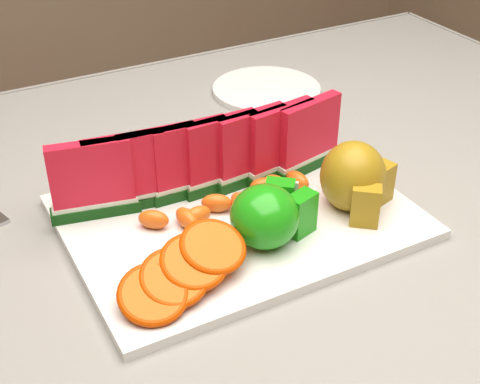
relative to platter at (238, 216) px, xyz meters
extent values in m
cube|color=#4A2A1B|center=(-0.06, 0.00, -0.03)|extent=(1.40, 0.90, 0.03)
cube|color=#4A2A1B|center=(0.58, 0.39, -0.40)|extent=(0.06, 0.06, 0.72)
cube|color=slate|center=(-0.06, 0.00, -0.01)|extent=(1.52, 1.02, 0.01)
cube|color=slate|center=(-0.06, 0.51, -0.10)|extent=(1.52, 0.01, 0.20)
cube|color=silver|center=(0.00, 0.00, 0.00)|extent=(0.40, 0.30, 0.01)
ellipsoid|color=#1C7C1A|center=(0.00, -0.06, 0.04)|extent=(0.09, 0.09, 0.07)
cube|color=#1C7C1A|center=(0.04, -0.07, 0.03)|extent=(0.04, 0.03, 0.05)
cube|color=beige|center=(0.05, -0.07, 0.03)|extent=(0.03, 0.01, 0.05)
cube|color=#1C7C1A|center=(0.04, -0.03, 0.03)|extent=(0.04, 0.04, 0.05)
cube|color=beige|center=(0.04, -0.03, 0.03)|extent=(0.03, 0.02, 0.05)
ellipsoid|color=gold|center=(0.13, -0.05, 0.05)|extent=(0.10, 0.10, 0.09)
cube|color=gold|center=(0.12, -0.09, 0.03)|extent=(0.04, 0.04, 0.05)
cube|color=gold|center=(0.16, -0.06, 0.03)|extent=(0.04, 0.03, 0.05)
cylinder|color=silver|center=(0.22, 0.30, 0.00)|extent=(0.24, 0.24, 0.01)
cube|color=#0B360D|center=(-0.15, 0.08, 0.01)|extent=(0.11, 0.04, 0.01)
cube|color=silver|center=(-0.15, 0.08, 0.02)|extent=(0.10, 0.04, 0.01)
cube|color=red|center=(-0.15, 0.08, 0.07)|extent=(0.10, 0.04, 0.08)
cube|color=#0B360D|center=(-0.11, 0.07, 0.01)|extent=(0.11, 0.04, 0.01)
cube|color=silver|center=(-0.11, 0.07, 0.02)|extent=(0.10, 0.03, 0.01)
cube|color=red|center=(-0.11, 0.07, 0.07)|extent=(0.10, 0.03, 0.08)
cube|color=#0B360D|center=(-0.07, 0.07, 0.01)|extent=(0.11, 0.03, 0.01)
cube|color=silver|center=(-0.07, 0.07, 0.02)|extent=(0.10, 0.03, 0.01)
cube|color=red|center=(-0.07, 0.07, 0.07)|extent=(0.10, 0.02, 0.08)
cube|color=#0B360D|center=(-0.03, 0.06, 0.01)|extent=(0.11, 0.02, 0.01)
cube|color=silver|center=(-0.03, 0.06, 0.02)|extent=(0.10, 0.02, 0.01)
cube|color=red|center=(-0.03, 0.06, 0.07)|extent=(0.10, 0.02, 0.08)
cube|color=#0B360D|center=(0.01, 0.06, 0.01)|extent=(0.11, 0.02, 0.01)
cube|color=silver|center=(0.01, 0.06, 0.02)|extent=(0.10, 0.02, 0.01)
cube|color=red|center=(0.01, 0.06, 0.07)|extent=(0.10, 0.02, 0.08)
cube|color=#0B360D|center=(0.05, 0.05, 0.01)|extent=(0.11, 0.03, 0.01)
cube|color=silver|center=(0.05, 0.05, 0.02)|extent=(0.10, 0.03, 0.01)
cube|color=red|center=(0.05, 0.05, 0.07)|extent=(0.10, 0.02, 0.08)
cube|color=#0B360D|center=(0.09, 0.05, 0.01)|extent=(0.11, 0.04, 0.01)
cube|color=silver|center=(0.09, 0.05, 0.02)|extent=(0.10, 0.03, 0.01)
cube|color=red|center=(0.09, 0.05, 0.07)|extent=(0.10, 0.03, 0.08)
cube|color=#0B360D|center=(0.13, 0.05, 0.01)|extent=(0.11, 0.04, 0.01)
cube|color=silver|center=(0.13, 0.05, 0.02)|extent=(0.10, 0.04, 0.01)
cube|color=red|center=(0.13, 0.05, 0.07)|extent=(0.10, 0.04, 0.08)
cylinder|color=red|center=(-0.15, -0.10, 0.02)|extent=(0.08, 0.07, 0.03)
torus|color=red|center=(-0.15, -0.10, 0.02)|extent=(0.09, 0.08, 0.03)
cylinder|color=red|center=(-0.12, -0.10, 0.03)|extent=(0.07, 0.07, 0.03)
torus|color=red|center=(-0.12, -0.10, 0.03)|extent=(0.08, 0.08, 0.03)
cylinder|color=red|center=(-0.10, -0.09, 0.03)|extent=(0.07, 0.06, 0.03)
torus|color=red|center=(-0.10, -0.09, 0.03)|extent=(0.07, 0.07, 0.03)
cylinder|color=red|center=(-0.07, -0.08, 0.04)|extent=(0.07, 0.07, 0.03)
torus|color=red|center=(-0.07, -0.08, 0.04)|extent=(0.08, 0.08, 0.03)
cylinder|color=red|center=(-0.10, 0.13, 0.02)|extent=(0.07, 0.07, 0.03)
torus|color=red|center=(-0.10, 0.13, 0.02)|extent=(0.08, 0.08, 0.03)
cylinder|color=red|center=(-0.05, 0.13, 0.02)|extent=(0.08, 0.08, 0.03)
torus|color=red|center=(-0.05, 0.13, 0.02)|extent=(0.09, 0.08, 0.03)
cylinder|color=red|center=(0.00, 0.13, 0.03)|extent=(0.08, 0.08, 0.03)
torus|color=red|center=(0.00, 0.13, 0.03)|extent=(0.09, 0.09, 0.03)
cylinder|color=red|center=(0.05, 0.13, 0.03)|extent=(0.09, 0.08, 0.03)
torus|color=red|center=(0.05, 0.13, 0.03)|extent=(0.10, 0.10, 0.03)
cylinder|color=red|center=(0.09, 0.13, 0.03)|extent=(0.09, 0.09, 0.03)
torus|color=red|center=(0.09, 0.13, 0.03)|extent=(0.10, 0.10, 0.03)
cylinder|color=red|center=(0.14, 0.13, 0.03)|extent=(0.09, 0.09, 0.03)
torus|color=red|center=(0.14, 0.13, 0.03)|extent=(0.10, 0.10, 0.03)
ellipsoid|color=orange|center=(-0.10, 0.02, 0.02)|extent=(0.04, 0.04, 0.02)
ellipsoid|color=orange|center=(-0.07, 0.00, 0.02)|extent=(0.02, 0.04, 0.02)
ellipsoid|color=orange|center=(-0.05, 0.00, 0.02)|extent=(0.04, 0.02, 0.02)
ellipsoid|color=orange|center=(-0.02, 0.01, 0.02)|extent=(0.04, 0.04, 0.02)
ellipsoid|color=orange|center=(0.00, 0.00, 0.02)|extent=(0.03, 0.04, 0.02)
ellipsoid|color=orange|center=(0.01, 0.00, 0.02)|extent=(0.04, 0.04, 0.02)
ellipsoid|color=orange|center=(0.05, 0.02, 0.02)|extent=(0.04, 0.03, 0.02)
ellipsoid|color=orange|center=(0.06, 0.02, 0.02)|extent=(0.03, 0.04, 0.02)
ellipsoid|color=orange|center=(0.09, 0.01, 0.02)|extent=(0.03, 0.04, 0.02)
camera|label=1|loc=(-0.31, -0.58, 0.46)|focal=50.00mm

